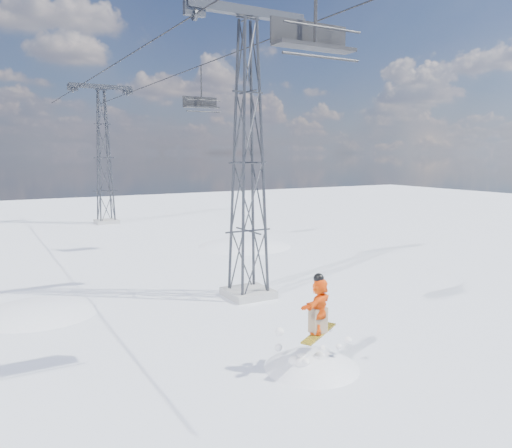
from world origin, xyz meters
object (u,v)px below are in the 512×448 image
object	(u,v)px
lift_tower_far	(104,158)
lift_chair_near	(313,37)
snowboarder_jump	(311,423)
lift_tower_near	(248,164)

from	to	relation	value
lift_tower_far	lift_chair_near	size ratio (longest dim) A/B	4.16
lift_tower_far	snowboarder_jump	xyz separation A→B (m)	(-1.80, -31.95, -7.11)
lift_tower_far	lift_chair_near	bearing A→B (deg)	-93.89
snowboarder_jump	lift_tower_near	bearing A→B (deg)	75.45
snowboarder_jump	lift_chair_near	xyz separation A→B (m)	(-0.40, -0.38, 10.30)
lift_tower_near	lift_tower_far	distance (m)	25.00
snowboarder_jump	lift_chair_near	world-z (taller)	lift_chair_near
lift_tower_far	lift_chair_near	xyz separation A→B (m)	(-2.20, -32.33, 3.19)
snowboarder_jump	lift_chair_near	bearing A→B (deg)	-136.23
snowboarder_jump	lift_tower_far	bearing A→B (deg)	86.77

